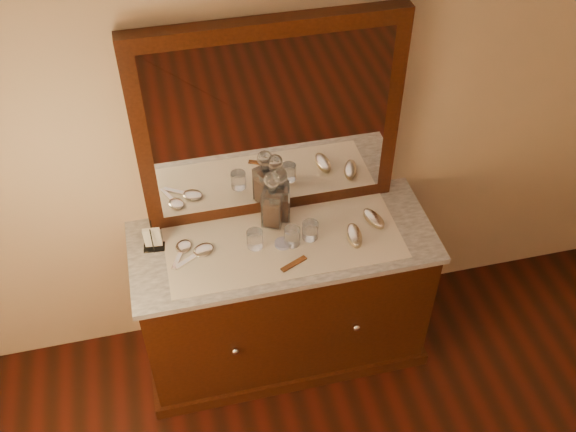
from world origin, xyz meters
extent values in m
plane|color=tan|center=(0.00, 2.25, 1.40)|extent=(4.50, 4.50, 0.00)
cube|color=black|center=(0.00, 1.96, 0.41)|extent=(1.40, 0.55, 0.82)
cube|color=black|center=(0.00, 1.96, 0.04)|extent=(1.46, 0.59, 0.08)
sphere|color=silver|center=(-0.30, 1.67, 0.45)|extent=(0.04, 0.04, 0.04)
sphere|color=silver|center=(0.30, 1.67, 0.45)|extent=(0.04, 0.04, 0.04)
cube|color=silver|center=(0.00, 1.96, 0.83)|extent=(1.44, 0.59, 0.03)
cube|color=black|center=(0.00, 2.20, 1.35)|extent=(1.20, 0.08, 1.00)
cube|color=white|center=(0.00, 2.17, 1.35)|extent=(1.06, 0.01, 0.86)
cube|color=silver|center=(0.00, 1.94, 0.85)|extent=(1.10, 0.45, 0.00)
cylinder|color=white|center=(-0.01, 1.92, 0.86)|extent=(0.08, 0.08, 0.01)
cube|color=brown|center=(0.01, 1.79, 0.86)|extent=(0.13, 0.08, 0.01)
cube|color=black|center=(-0.59, 2.04, 0.85)|extent=(0.10, 0.07, 0.01)
cylinder|color=black|center=(-0.60, 2.02, 0.92)|extent=(0.01, 0.01, 0.15)
cylinder|color=black|center=(-0.59, 2.07, 0.92)|extent=(0.01, 0.01, 0.15)
cube|color=white|center=(-0.59, 2.04, 0.92)|extent=(0.08, 0.04, 0.12)
cube|color=#944515|center=(-0.02, 2.08, 0.92)|extent=(0.10, 0.10, 0.14)
cube|color=white|center=(-0.02, 2.08, 0.95)|extent=(0.12, 0.12, 0.20)
cylinder|color=white|center=(-0.02, 2.08, 1.07)|extent=(0.05, 0.05, 0.03)
sphere|color=white|center=(-0.02, 2.08, 1.12)|extent=(0.10, 0.10, 0.08)
cube|color=#944515|center=(0.02, 2.11, 0.92)|extent=(0.09, 0.09, 0.13)
cube|color=white|center=(0.02, 2.11, 0.95)|extent=(0.11, 0.11, 0.19)
cylinder|color=white|center=(0.02, 2.11, 1.06)|extent=(0.05, 0.05, 0.03)
sphere|color=white|center=(0.02, 2.11, 1.12)|extent=(0.09, 0.09, 0.07)
ellipsoid|color=#9C855F|center=(0.33, 1.88, 0.87)|extent=(0.08, 0.16, 0.02)
ellipsoid|color=silver|center=(0.33, 1.88, 0.88)|extent=(0.08, 0.16, 0.02)
ellipsoid|color=#9C855F|center=(0.45, 1.97, 0.86)|extent=(0.11, 0.16, 0.02)
ellipsoid|color=silver|center=(0.45, 1.97, 0.88)|extent=(0.11, 0.16, 0.02)
ellipsoid|color=silver|center=(-0.46, 2.01, 0.86)|extent=(0.11, 0.11, 0.02)
cube|color=silver|center=(-0.50, 1.93, 0.86)|extent=(0.07, 0.12, 0.01)
ellipsoid|color=silver|center=(-0.37, 1.96, 0.86)|extent=(0.13, 0.12, 0.02)
cube|color=silver|center=(-0.45, 1.92, 0.86)|extent=(0.13, 0.09, 0.01)
cylinder|color=white|center=(0.04, 1.92, 0.90)|extent=(0.08, 0.08, 0.09)
cylinder|color=white|center=(0.13, 1.94, 0.90)|extent=(0.08, 0.08, 0.09)
cylinder|color=white|center=(-0.14, 1.95, 0.90)|extent=(0.08, 0.08, 0.09)
camera|label=1|loc=(-0.48, -0.16, 3.08)|focal=41.28mm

